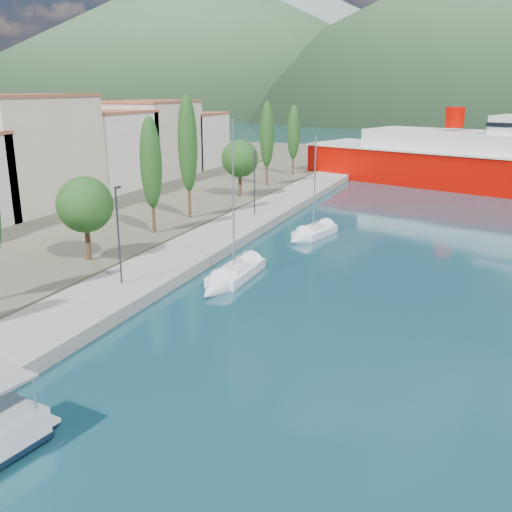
% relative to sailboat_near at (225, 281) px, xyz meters
% --- Properties ---
extents(ground, '(1400.00, 1400.00, 0.00)m').
position_rel_sailboat_near_xyz_m(ground, '(3.80, 102.09, -0.28)').
color(ground, '#143E4A').
extents(quay, '(5.00, 88.00, 0.80)m').
position_rel_sailboat_near_xyz_m(quay, '(-5.20, 8.09, 0.12)').
color(quay, gray).
rests_on(quay, ground).
extents(town_buildings, '(9.20, 69.20, 11.30)m').
position_rel_sailboat_near_xyz_m(town_buildings, '(-28.20, 19.00, 5.28)').
color(town_buildings, beige).
rests_on(town_buildings, land_strip).
extents(tree_row, '(4.16, 63.63, 11.42)m').
position_rel_sailboat_near_xyz_m(tree_row, '(-10.50, 14.01, 5.61)').
color(tree_row, '#47301E').
rests_on(tree_row, land_strip).
extents(lamp_posts, '(0.15, 46.03, 6.06)m').
position_rel_sailboat_near_xyz_m(lamp_posts, '(-5.20, -4.43, 3.80)').
color(lamp_posts, '#2D2D33').
rests_on(lamp_posts, quay).
extents(sailboat_near, '(2.15, 8.00, 11.49)m').
position_rel_sailboat_near_xyz_m(sailboat_near, '(0.00, 0.00, 0.00)').
color(sailboat_near, silver).
rests_on(sailboat_near, ground).
extents(sailboat_mid, '(3.46, 6.77, 9.51)m').
position_rel_sailboat_near_xyz_m(sailboat_mid, '(1.41, 13.68, -0.01)').
color(sailboat_mid, silver).
rests_on(sailboat_mid, ground).
extents(ferry, '(55.14, 28.23, 10.79)m').
position_rel_sailboat_near_xyz_m(ferry, '(18.09, 46.39, 3.00)').
color(ferry, '#B90600').
rests_on(ferry, ground).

